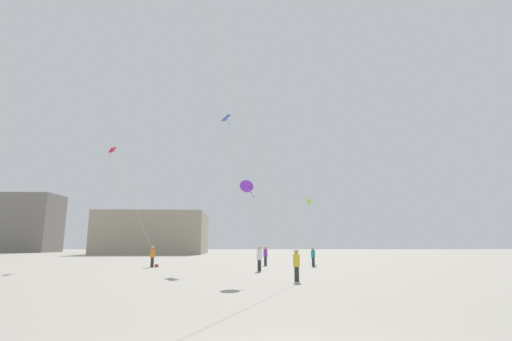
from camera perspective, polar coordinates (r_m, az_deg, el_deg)
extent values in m
cylinder|color=#2D2D33|center=(32.87, -15.51, -13.32)|extent=(0.26, 0.26, 0.78)
cylinder|color=orange|center=(32.85, -15.44, -12.04)|extent=(0.37, 0.37, 0.68)
sphere|color=tan|center=(32.84, -15.40, -11.23)|extent=(0.26, 0.26, 0.26)
cylinder|color=#2D2D33|center=(19.80, 6.21, -15.39)|extent=(0.24, 0.24, 0.72)
cylinder|color=yellow|center=(19.77, 6.16, -13.43)|extent=(0.35, 0.35, 0.63)
sphere|color=tan|center=(19.75, 6.14, -12.18)|extent=(0.24, 0.24, 0.24)
cylinder|color=#2D2D33|center=(33.16, 8.70, -13.61)|extent=(0.24, 0.24, 0.73)
cylinder|color=teal|center=(33.14, 8.67, -12.42)|extent=(0.35, 0.35, 0.64)
sphere|color=tan|center=(33.13, 8.65, -11.66)|extent=(0.24, 0.24, 0.24)
cylinder|color=#2D2D33|center=(27.03, 0.51, -14.25)|extent=(0.25, 0.25, 0.78)
cylinder|color=white|center=(27.00, 0.51, -12.71)|extent=(0.37, 0.37, 0.68)
sphere|color=tan|center=(27.00, 0.51, -11.72)|extent=(0.25, 0.25, 0.25)
cylinder|color=#2D2D33|center=(34.43, 1.45, -13.61)|extent=(0.25, 0.25, 0.76)
cylinder|color=purple|center=(34.40, 1.45, -12.43)|extent=(0.36, 0.36, 0.66)
sphere|color=tan|center=(34.40, 1.44, -11.67)|extent=(0.25, 0.25, 0.25)
pyramid|color=blue|center=(39.58, -4.62, 8.01)|extent=(1.07, 1.62, 0.63)
sphere|color=blue|center=(39.45, -4.41, 7.71)|extent=(0.10, 0.10, 0.10)
sphere|color=blue|center=(39.34, -4.22, 7.44)|extent=(0.10, 0.10, 0.10)
sphere|color=blue|center=(39.22, -4.04, 7.17)|extent=(0.10, 0.10, 0.10)
cylinder|color=silver|center=(36.37, -1.81, -1.35)|extent=(3.91, 3.02, 13.51)
cylinder|color=silver|center=(18.21, -1.12, 6.83)|extent=(5.02, 4.51, 12.33)
pyramid|color=red|center=(39.89, -21.05, 2.98)|extent=(0.78, 1.20, 0.51)
sphere|color=red|center=(39.96, -21.13, 2.62)|extent=(0.10, 0.10, 0.10)
sphere|color=red|center=(40.03, -21.24, 2.29)|extent=(0.10, 0.10, 0.10)
sphere|color=red|center=(40.11, -21.35, 1.96)|extent=(0.10, 0.10, 0.10)
cylinder|color=silver|center=(36.03, -18.52, -3.69)|extent=(5.60, 4.58, 9.77)
pyramid|color=#8CD12D|center=(42.18, 8.03, -4.61)|extent=(0.60, 1.12, 0.58)
sphere|color=#8CD12D|center=(42.28, 8.07, -4.94)|extent=(0.10, 0.10, 0.10)
sphere|color=#8CD12D|center=(42.39, 8.13, -5.24)|extent=(0.10, 0.10, 0.10)
sphere|color=#8CD12D|center=(42.50, 8.20, -5.54)|extent=(0.10, 0.10, 0.10)
cylinder|color=silver|center=(38.15, 5.09, -7.99)|extent=(5.27, 6.94, 5.29)
cone|color=purple|center=(21.55, -1.43, -2.35)|extent=(0.90, 0.71, 0.70)
sphere|color=purple|center=(21.48, -1.07, -2.89)|extent=(0.10, 0.10, 0.10)
sphere|color=purple|center=(21.41, -0.71, -3.43)|extent=(0.10, 0.10, 0.10)
sphere|color=purple|center=(21.34, -0.35, -3.97)|extent=(0.10, 0.10, 0.10)
cylinder|color=silver|center=(20.53, 2.15, -7.30)|extent=(2.56, 1.75, 3.85)
cube|color=gray|center=(109.89, -31.78, -6.81)|extent=(15.49, 10.44, 14.16)
cube|color=#A39984|center=(81.37, -15.10, -9.21)|extent=(20.95, 18.00, 8.25)
cube|color=maroon|center=(32.91, -14.88, -13.82)|extent=(0.26, 0.35, 0.24)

